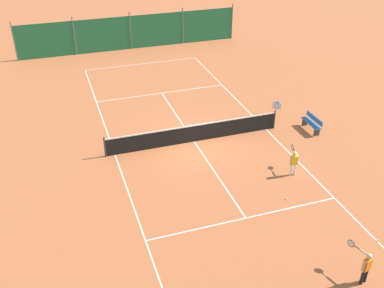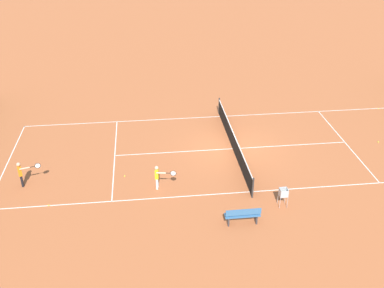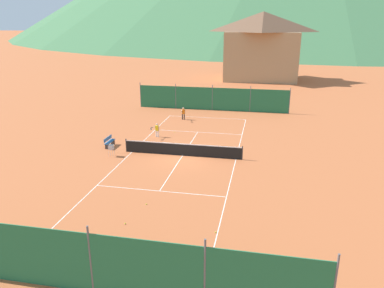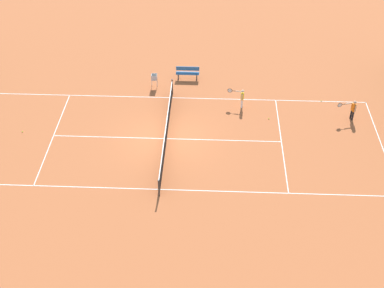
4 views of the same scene
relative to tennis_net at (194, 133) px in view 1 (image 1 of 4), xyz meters
name	(u,v)px [view 1 (image 1 of 4)]	position (x,y,z in m)	size (l,w,h in m)	color
ground_plane	(194,141)	(0.00, 0.00, -0.50)	(600.00, 600.00, 0.00)	#B25B33
court_line_markings	(194,141)	(0.00, 0.00, -0.50)	(8.25, 23.85, 0.01)	white
tennis_net	(194,133)	(0.00, 0.00, 0.00)	(9.18, 0.08, 1.06)	#2D2D2D
windscreen_fence_near	(131,33)	(0.00, -15.50, 0.81)	(17.28, 0.08, 2.90)	#236B42
player_far_service	(366,265)	(-2.32, 10.63, 0.25)	(0.42, 1.10, 1.28)	black
player_near_service	(294,161)	(-3.30, 4.24, 0.21)	(0.54, 0.99, 1.22)	white
tennis_ball_by_net_left	(378,241)	(-4.12, 9.19, -0.47)	(0.07, 0.07, 0.07)	#CCE033
tennis_ball_by_net_right	(286,199)	(-2.12, 5.85, -0.47)	(0.07, 0.07, 0.07)	#CCE033
tennis_ball_mid_court	(158,81)	(-0.25, -8.25, -0.47)	(0.07, 0.07, 0.07)	#CCE033
tennis_ball_service_box	(89,77)	(4.00, -10.40, -0.47)	(0.07, 0.07, 0.07)	#CCE033
tennis_ball_near_corner	(155,69)	(-0.65, -10.49, -0.47)	(0.07, 0.07, 0.07)	#CCE033
ball_hopper	(277,106)	(-5.31, -1.18, 0.15)	(0.36, 0.36, 0.89)	#B7B7BC
courtside_bench	(312,123)	(-6.34, 0.86, -0.05)	(0.36, 1.50, 0.84)	#336699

